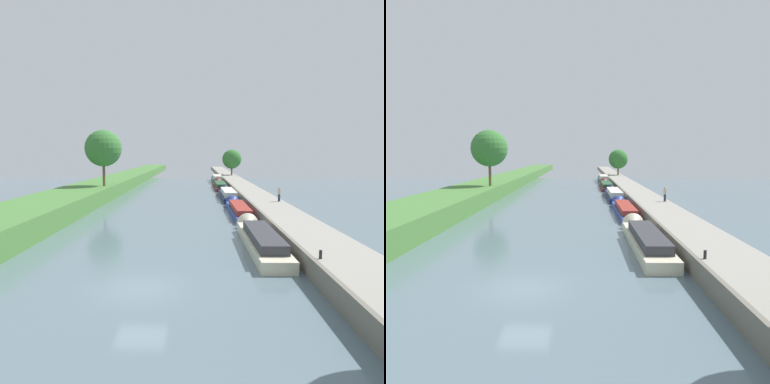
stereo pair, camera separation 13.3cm
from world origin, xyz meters
TOP-DOWN VIEW (x-y plane):
  - ground_plane at (0.00, 0.00)m, footprint 160.00×160.00m
  - right_towpath at (10.90, 0.00)m, footprint 3.89×260.00m
  - stone_quay at (8.82, 0.00)m, footprint 0.25×260.00m
  - narrowboat_cream at (7.30, 8.65)m, footprint 2.06×13.01m
  - narrowboat_blue at (7.44, 23.42)m, footprint 1.85×13.76m
  - narrowboat_navy at (7.43, 37.28)m, footprint 2.06×13.60m
  - narrowboat_maroon at (7.26, 53.01)m, footprint 2.16×15.14m
  - narrowboat_teal at (7.50, 66.87)m, footprint 2.09×13.82m
  - tree_rightbank_midnear at (11.63, 75.23)m, footprint 4.72×4.72m
  - tree_leftbank_downstream at (-10.29, 35.26)m, footprint 5.16×5.16m
  - person_walking at (12.18, 24.54)m, footprint 0.34×0.34m
  - mooring_bollard_near at (9.25, 1.38)m, footprint 0.16×0.16m
  - mooring_bollard_far at (9.25, 72.85)m, footprint 0.16×0.16m

SIDE VIEW (x-z plane):
  - ground_plane at x=0.00m, z-range 0.00..0.00m
  - narrowboat_blue at x=7.44m, z-range -0.43..1.33m
  - narrowboat_maroon at x=7.26m, z-range -0.55..1.50m
  - narrowboat_navy at x=7.43m, z-range -0.45..1.55m
  - narrowboat_cream at x=7.30m, z-range -0.42..1.53m
  - right_towpath at x=10.90m, z-range 0.00..1.14m
  - stone_quay at x=8.82m, z-range 0.00..1.19m
  - narrowboat_teal at x=7.50m, z-range -0.46..1.80m
  - mooring_bollard_near at x=9.25m, z-range 1.14..1.59m
  - mooring_bollard_far at x=9.25m, z-range 1.14..1.59m
  - person_walking at x=12.18m, z-range 1.18..2.84m
  - tree_rightbank_midnear at x=11.63m, z-range 1.91..8.17m
  - tree_leftbank_downstream at x=-10.29m, z-range 3.30..11.20m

